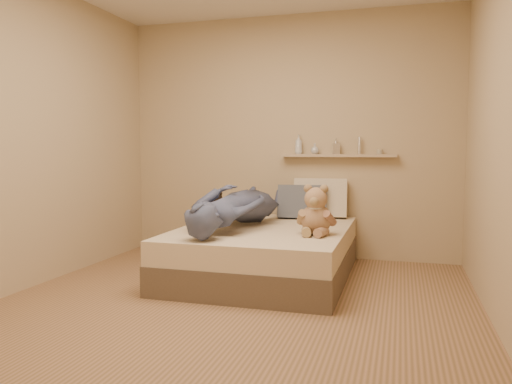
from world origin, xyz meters
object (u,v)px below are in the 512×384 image
(dark_plush, at_px, (217,207))
(bed, at_px, (265,252))
(wall_shelf, at_px, (338,156))
(pillow_grey, at_px, (302,202))
(game_console, at_px, (207,218))
(person, at_px, (235,206))
(teddy_bear, at_px, (316,214))
(pillow_cream, at_px, (320,198))

(dark_plush, bearing_deg, bed, -33.09)
(dark_plush, distance_m, wall_shelf, 1.38)
(pillow_grey, bearing_deg, game_console, -115.24)
(person, bearing_deg, dark_plush, -48.87)
(bed, distance_m, wall_shelf, 1.38)
(dark_plush, bearing_deg, person, -52.93)
(game_console, bearing_deg, teddy_bear, 17.16)
(pillow_grey, bearing_deg, wall_shelf, 33.22)
(game_console, height_order, pillow_grey, pillow_grey)
(game_console, relative_size, teddy_bear, 0.40)
(bed, distance_m, person, 0.50)
(person, bearing_deg, pillow_cream, -121.21)
(game_console, relative_size, pillow_grey, 0.34)
(pillow_cream, distance_m, pillow_grey, 0.22)
(bed, relative_size, game_console, 11.16)
(pillow_grey, xyz_separation_m, wall_shelf, (0.33, 0.22, 0.48))
(game_console, relative_size, dark_plush, 0.58)
(pillow_cream, bearing_deg, wall_shelf, 25.22)
(pillow_grey, bearing_deg, person, -121.76)
(dark_plush, bearing_deg, wall_shelf, 23.28)
(dark_plush, xyz_separation_m, wall_shelf, (1.17, 0.50, 0.52))
(bed, height_order, dark_plush, dark_plush)
(bed, bearing_deg, game_console, -124.26)
(bed, bearing_deg, wall_shelf, 58.82)
(pillow_grey, height_order, person, person)
(game_console, distance_m, pillow_cream, 1.54)
(dark_plush, xyz_separation_m, pillow_grey, (0.84, 0.28, 0.04))
(person, bearing_deg, game_console, 81.70)
(bed, xyz_separation_m, game_console, (-0.36, -0.52, 0.37))
(bed, relative_size, person, 1.14)
(bed, relative_size, wall_shelf, 1.58)
(pillow_grey, distance_m, wall_shelf, 0.62)
(game_console, bearing_deg, dark_plush, 105.93)
(person, bearing_deg, pillow_grey, -117.70)
(pillow_cream, xyz_separation_m, person, (-0.64, -0.91, -0.00))
(dark_plush, xyz_separation_m, person, (0.36, -0.48, 0.07))
(dark_plush, relative_size, pillow_grey, 0.58)
(bed, bearing_deg, pillow_cream, 65.27)
(dark_plush, relative_size, pillow_cream, 0.53)
(game_console, relative_size, pillow_cream, 0.31)
(game_console, distance_m, person, 0.46)
(teddy_bear, height_order, dark_plush, teddy_bear)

